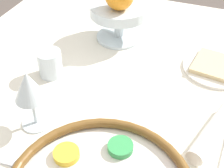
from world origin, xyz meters
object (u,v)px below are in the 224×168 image
object	(u,v)px
fruit_stand	(119,14)
napkin_roll	(213,131)
wine_glass	(29,88)
cup_near	(50,63)
bread_plate	(216,67)

from	to	relation	value
fruit_stand	napkin_roll	xyz separation A→B (m)	(-0.31, -0.32, -0.06)
wine_glass	napkin_roll	xyz separation A→B (m)	(0.10, -0.37, -0.09)
napkin_roll	cup_near	xyz separation A→B (m)	(0.07, 0.43, 0.02)
fruit_stand	wine_glass	bearing A→B (deg)	172.94
napkin_roll	cup_near	bearing A→B (deg)	80.94
wine_glass	fruit_stand	world-z (taller)	wine_glass
fruit_stand	napkin_roll	size ratio (longest dim) A/B	0.96
bread_plate	cup_near	size ratio (longest dim) A/B	2.48
wine_glass	bread_plate	xyz separation A→B (m)	(0.35, -0.35, -0.10)
fruit_stand	bread_plate	size ratio (longest dim) A/B	1.01
fruit_stand	cup_near	xyz separation A→B (m)	(-0.24, 0.11, -0.05)
bread_plate	cup_near	bearing A→B (deg)	113.54
bread_plate	wine_glass	bearing A→B (deg)	134.53
fruit_stand	napkin_roll	distance (m)	0.45
fruit_stand	cup_near	world-z (taller)	fruit_stand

